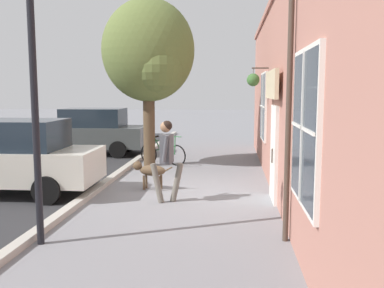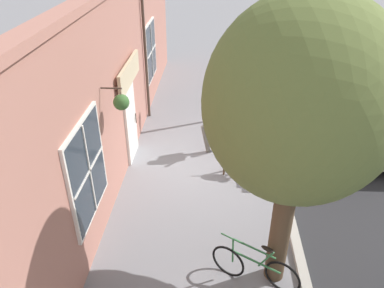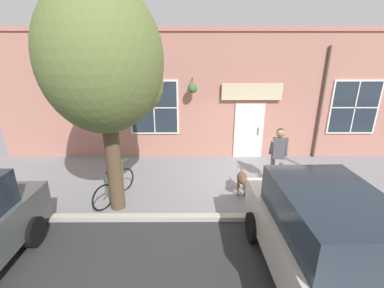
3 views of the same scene
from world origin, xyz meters
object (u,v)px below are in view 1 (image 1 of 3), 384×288
(street_tree_by_curb, at_px, (150,54))
(leaning_bicycle, at_px, (163,153))
(parked_car_nearest_curb, at_px, (90,131))
(parked_car_mid_block, at_px, (8,157))
(street_lamp, at_px, (32,51))
(pedestrian_walking, at_px, (167,153))
(dog_on_leash, at_px, (150,170))

(street_tree_by_curb, distance_m, leaning_bicycle, 3.22)
(street_tree_by_curb, bearing_deg, parked_car_nearest_curb, -39.32)
(parked_car_mid_block, height_order, street_lamp, street_lamp)
(parked_car_nearest_curb, xyz_separation_m, parked_car_mid_block, (-0.17, 6.33, 0.00))
(pedestrian_walking, bearing_deg, street_tree_by_curb, -74.78)
(pedestrian_walking, height_order, street_lamp, street_lamp)
(street_tree_by_curb, relative_size, leaning_bicycle, 3.28)
(parked_car_nearest_curb, bearing_deg, parked_car_mid_block, 91.52)
(pedestrian_walking, xyz_separation_m, leaning_bicycle, (0.86, -4.70, -0.71))
(parked_car_nearest_curb, height_order, street_lamp, street_lamp)
(leaning_bicycle, xyz_separation_m, parked_car_mid_block, (2.95, 4.31, 0.50))
(parked_car_mid_block, bearing_deg, dog_on_leash, -166.48)
(pedestrian_walking, xyz_separation_m, parked_car_nearest_curb, (3.97, -6.71, -0.21))
(street_tree_by_curb, xyz_separation_m, leaning_bicycle, (-0.35, -0.25, -3.19))
(dog_on_leash, bearing_deg, parked_car_nearest_curb, -58.73)
(pedestrian_walking, xyz_separation_m, dog_on_leash, (0.60, -1.16, -0.61))
(pedestrian_walking, height_order, parked_car_nearest_curb, pedestrian_walking)
(parked_car_mid_block, bearing_deg, pedestrian_walking, 174.22)
(dog_on_leash, xyz_separation_m, street_tree_by_curb, (0.61, -3.29, 3.09))
(dog_on_leash, height_order, parked_car_nearest_curb, parked_car_nearest_curb)
(street_tree_by_curb, bearing_deg, leaning_bicycle, -144.62)
(dog_on_leash, bearing_deg, street_tree_by_curb, -79.51)
(pedestrian_walking, distance_m, parked_car_mid_block, 3.83)
(dog_on_leash, bearing_deg, parked_car_mid_block, 13.52)
(leaning_bicycle, distance_m, street_lamp, 7.92)
(street_lamp, bearing_deg, pedestrian_walking, -120.39)
(dog_on_leash, relative_size, leaning_bicycle, 0.65)
(leaning_bicycle, distance_m, parked_car_mid_block, 5.25)
(street_tree_by_curb, height_order, parked_car_nearest_curb, street_tree_by_curb)
(pedestrian_walking, relative_size, parked_car_mid_block, 0.41)
(street_lamp, bearing_deg, street_tree_by_curb, -93.15)
(pedestrian_walking, distance_m, leaning_bicycle, 4.83)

